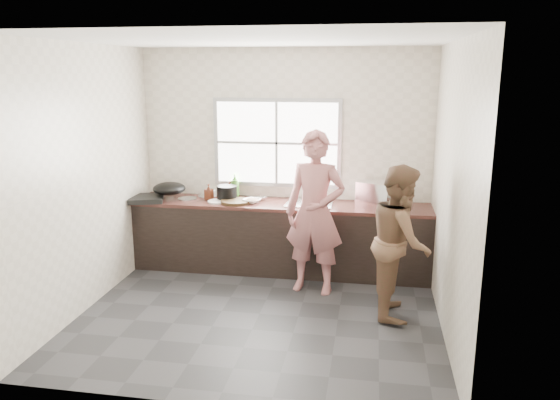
% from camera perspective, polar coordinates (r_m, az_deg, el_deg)
% --- Properties ---
extents(floor, '(3.60, 3.20, 0.01)m').
position_cam_1_polar(floor, '(5.71, -2.14, -11.83)').
color(floor, '#28282B').
rests_on(floor, ground).
extents(ceiling, '(3.60, 3.20, 0.01)m').
position_cam_1_polar(ceiling, '(5.17, -2.41, 16.45)').
color(ceiling, silver).
rests_on(ceiling, wall_back).
extents(wall_back, '(3.60, 0.01, 2.70)m').
position_cam_1_polar(wall_back, '(6.83, 0.53, 4.32)').
color(wall_back, beige).
rests_on(wall_back, ground).
extents(wall_left, '(0.01, 3.20, 2.70)m').
position_cam_1_polar(wall_left, '(5.92, -19.64, 2.11)').
color(wall_left, beige).
rests_on(wall_left, ground).
extents(wall_right, '(0.01, 3.20, 2.70)m').
position_cam_1_polar(wall_right, '(5.22, 17.52, 0.83)').
color(wall_right, silver).
rests_on(wall_right, ground).
extents(wall_front, '(3.60, 0.01, 2.70)m').
position_cam_1_polar(wall_front, '(3.77, -7.33, -3.35)').
color(wall_front, beige).
rests_on(wall_front, ground).
extents(cabinet, '(3.60, 0.62, 0.82)m').
position_cam_1_polar(cabinet, '(6.74, 0.08, -4.01)').
color(cabinet, black).
rests_on(cabinet, floor).
extents(countertop, '(3.60, 0.64, 0.04)m').
position_cam_1_polar(countertop, '(6.63, 0.08, -0.47)').
color(countertop, '#351A15').
rests_on(countertop, cabinet).
extents(sink, '(0.55, 0.45, 0.02)m').
position_cam_1_polar(sink, '(6.57, 3.09, -0.38)').
color(sink, silver).
rests_on(sink, countertop).
extents(faucet, '(0.02, 0.02, 0.30)m').
position_cam_1_polar(faucet, '(6.73, 3.31, 1.22)').
color(faucet, silver).
rests_on(faucet, countertop).
extents(window_frame, '(1.60, 0.05, 1.10)m').
position_cam_1_polar(window_frame, '(6.80, -0.32, 5.99)').
color(window_frame, '#9EA0A5').
rests_on(window_frame, wall_back).
extents(window_glazing, '(1.50, 0.01, 1.00)m').
position_cam_1_polar(window_glazing, '(6.78, -0.36, 5.96)').
color(window_glazing, white).
rests_on(window_glazing, window_frame).
extents(woman, '(0.68, 0.50, 1.69)m').
position_cam_1_polar(woman, '(6.01, 3.67, -1.88)').
color(woman, '#B46C6C').
rests_on(woman, floor).
extents(person_side, '(0.59, 0.75, 1.54)m').
position_cam_1_polar(person_side, '(5.57, 12.47, -4.22)').
color(person_side, brown).
rests_on(person_side, floor).
extents(cutting_board, '(0.45, 0.45, 0.04)m').
position_cam_1_polar(cutting_board, '(6.63, -4.64, -0.16)').
color(cutting_board, black).
rests_on(cutting_board, countertop).
extents(cleaver, '(0.20, 0.18, 0.01)m').
position_cam_1_polar(cleaver, '(6.72, -2.16, 0.27)').
color(cleaver, silver).
rests_on(cleaver, cutting_board).
extents(bowl_mince, '(0.27, 0.27, 0.05)m').
position_cam_1_polar(bowl_mince, '(6.62, -2.95, -0.09)').
color(bowl_mince, white).
rests_on(bowl_mince, countertop).
extents(bowl_crabs, '(0.26, 0.26, 0.07)m').
position_cam_1_polar(bowl_crabs, '(6.35, 3.90, -0.61)').
color(bowl_crabs, silver).
rests_on(bowl_crabs, countertop).
extents(bowl_held, '(0.18, 0.18, 0.06)m').
position_cam_1_polar(bowl_held, '(6.36, 3.41, -0.64)').
color(bowl_held, silver).
rests_on(bowl_held, countertop).
extents(black_pot, '(0.30, 0.30, 0.18)m').
position_cam_1_polar(black_pot, '(6.78, -5.57, 0.74)').
color(black_pot, black).
rests_on(black_pot, countertop).
extents(plate_food, '(0.25, 0.25, 0.02)m').
position_cam_1_polar(plate_food, '(6.69, -6.56, -0.15)').
color(plate_food, white).
rests_on(plate_food, countertop).
extents(bottle_green, '(0.13, 0.13, 0.30)m').
position_cam_1_polar(bottle_green, '(6.94, -4.73, 1.57)').
color(bottle_green, '#40822A').
rests_on(bottle_green, countertop).
extents(bottle_brown_tall, '(0.10, 0.10, 0.18)m').
position_cam_1_polar(bottle_brown_tall, '(6.83, -7.44, 0.78)').
color(bottle_brown_tall, '#431D10').
rests_on(bottle_brown_tall, countertop).
extents(bottle_brown_short, '(0.19, 0.19, 0.19)m').
position_cam_1_polar(bottle_brown_short, '(6.97, -5.27, 1.12)').
color(bottle_brown_short, '#441D11').
rests_on(bottle_brown_short, countertop).
extents(glass_jar, '(0.07, 0.07, 0.09)m').
position_cam_1_polar(glass_jar, '(6.96, -7.02, 0.65)').
color(glass_jar, white).
rests_on(glass_jar, countertop).
extents(burner, '(0.51, 0.51, 0.06)m').
position_cam_1_polar(burner, '(6.91, -13.80, 0.15)').
color(burner, black).
rests_on(burner, countertop).
extents(wok, '(0.43, 0.43, 0.15)m').
position_cam_1_polar(wok, '(6.92, -11.50, 1.19)').
color(wok, black).
rests_on(wok, burner).
extents(dish_rack, '(0.47, 0.41, 0.30)m').
position_cam_1_polar(dish_rack, '(6.51, 9.96, 0.59)').
color(dish_rack, white).
rests_on(dish_rack, countertop).
extents(pot_lid_left, '(0.25, 0.25, 0.01)m').
position_cam_1_polar(pot_lid_left, '(6.91, -9.65, 0.15)').
color(pot_lid_left, '#AEB2B5').
rests_on(pot_lid_left, countertop).
extents(pot_lid_right, '(0.27, 0.27, 0.01)m').
position_cam_1_polar(pot_lid_right, '(7.02, -7.50, 0.43)').
color(pot_lid_right, silver).
rests_on(pot_lid_right, countertop).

